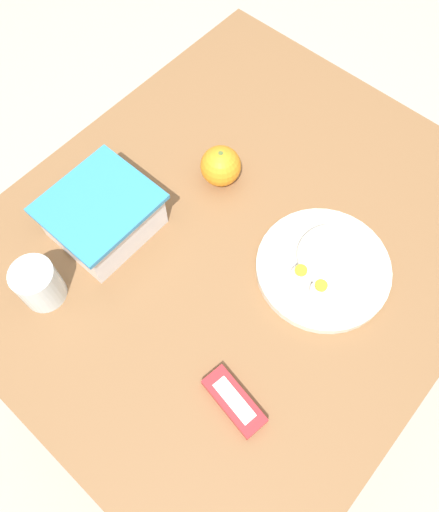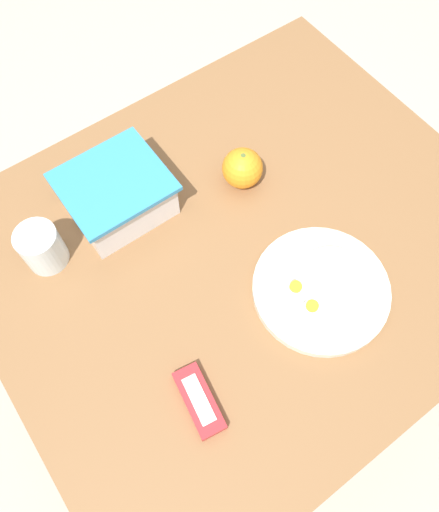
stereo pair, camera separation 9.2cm
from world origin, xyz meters
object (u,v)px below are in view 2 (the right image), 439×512
at_px(rice_plate, 324,286).
at_px(candy_bar, 199,401).
at_px(orange_fruit, 242,168).
at_px(food_container, 117,196).
at_px(drinking_glass, 42,247).

xyz_separation_m(rice_plate, candy_bar, (-0.30, -0.03, -0.01)).
xyz_separation_m(orange_fruit, candy_bar, (-0.33, -0.32, -0.03)).
bearing_deg(rice_plate, food_container, 119.44).
distance_m(orange_fruit, rice_plate, 0.29).
relative_size(food_container, candy_bar, 1.57).
xyz_separation_m(orange_fruit, drinking_glass, (-0.41, 0.07, 0.00)).
distance_m(food_container, orange_fruit, 0.25).
relative_size(candy_bar, drinking_glass, 1.42).
height_order(food_container, candy_bar, food_container).
distance_m(candy_bar, drinking_glass, 0.40).
distance_m(orange_fruit, drinking_glass, 0.41).
height_order(food_container, drinking_glass, food_container).
xyz_separation_m(rice_plate, drinking_glass, (-0.38, 0.35, 0.02)).
distance_m(rice_plate, drinking_glass, 0.52).
bearing_deg(candy_bar, rice_plate, 6.37).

